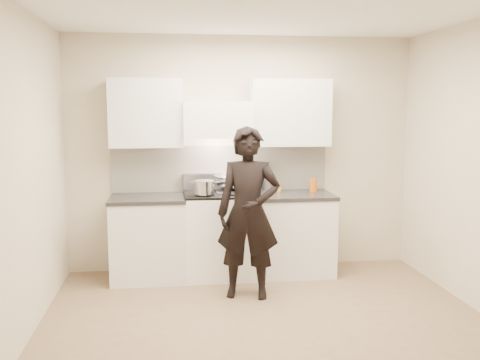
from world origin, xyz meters
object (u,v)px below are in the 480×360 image
wok (231,180)px  person (248,213)px  stove (219,234)px  counter_right (291,233)px  utensil_crock (267,182)px

wok → person: person is taller
stove → person: size_ratio=0.56×
stove → wok: size_ratio=1.94×
person → counter_right: bearing=62.9°
utensil_crock → counter_right: bearing=-45.2°
utensil_crock → stove: bearing=-157.3°
counter_right → person: person is taller
counter_right → utensil_crock: 0.66m
utensil_crock → person: (-0.36, -0.95, -0.17)m
stove → counter_right: 0.83m
stove → wok: (0.16, 0.14, 0.59)m
stove → person: person is taller
stove → utensil_crock: utensil_crock is taller
utensil_crock → person: bearing=-110.5°
wok → person: (0.08, -0.85, -0.21)m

